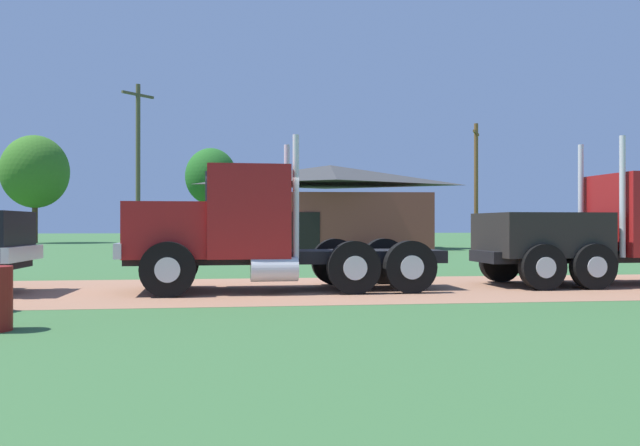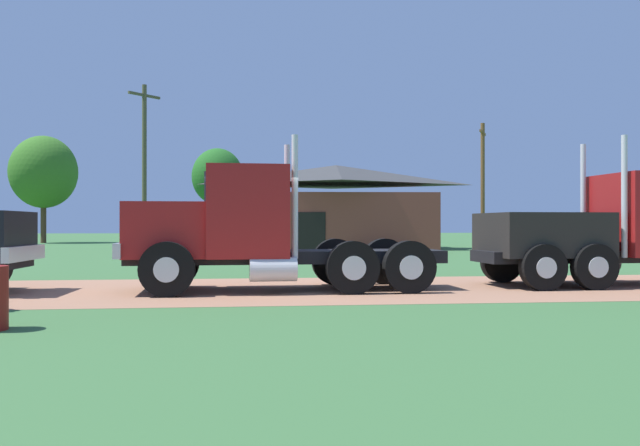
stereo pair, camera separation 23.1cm
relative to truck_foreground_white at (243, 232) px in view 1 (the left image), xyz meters
name	(u,v)px [view 1 (the left image)]	position (x,y,z in m)	size (l,w,h in m)	color
ground_plane	(252,290)	(0.20, 0.19, -1.33)	(200.00, 200.00, 0.00)	#3A6736
dirt_track	(252,290)	(0.20, 0.19, -1.33)	(120.00, 6.29, 0.01)	#A16F53
truck_foreground_white	(243,232)	(0.00, 0.00, 0.00)	(7.28, 2.79, 3.42)	black
truck_near_left	(618,233)	(9.31, 0.43, -0.04)	(7.10, 2.78, 3.59)	black
shed_building	(330,208)	(5.66, 25.28, 1.15)	(12.53, 7.50, 5.15)	brown
utility_pole_near	(138,163)	(-5.63, 23.58, 3.66)	(1.59, 1.72, 9.47)	#4C4C30
utility_pole_far	(476,182)	(15.07, 25.48, 2.88)	(1.13, 2.02, 7.93)	brown
tree_mid	(35,172)	(-16.10, 40.61, 4.39)	(5.31, 5.31, 8.66)	#513823
tree_right	(211,177)	(-1.77, 30.30, 3.38)	(3.47, 3.47, 6.66)	#513823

